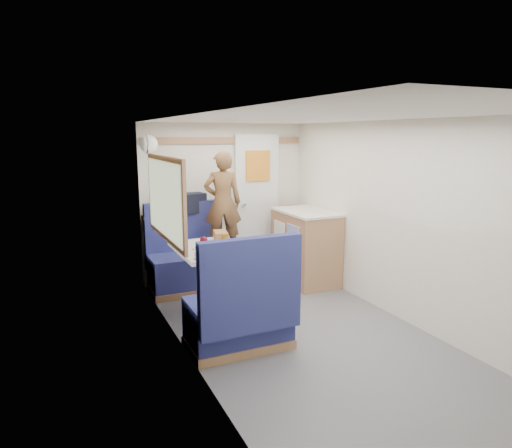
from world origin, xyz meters
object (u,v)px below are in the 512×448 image
galley_counter (305,246)px  wine_glass (204,241)px  dome_light (149,144)px  tray (215,250)px  dinette_table (209,262)px  cheese_block (232,250)px  bench_far (186,266)px  bread_loaf (221,236)px  beer_glass (225,239)px  pepper_grinder (221,244)px  salt_grinder (200,244)px  person (223,203)px  bench_near (241,317)px  tumbler_left (198,254)px  duffel_bag (184,203)px  orange_fruit (232,243)px

galley_counter → wine_glass: (-1.57, -0.74, 0.38)m
dome_light → tray: bearing=-67.6°
dinette_table → cheese_block: (0.14, -0.32, 0.19)m
dinette_table → bench_far: 0.90m
bread_loaf → beer_glass: bearing=-90.0°
pepper_grinder → salt_grinder: 0.21m
person → tray: person is taller
bench_near → cheese_block: size_ratio=11.66×
dinette_table → salt_grinder: 0.22m
dinette_table → tray: 0.22m
dinette_table → bench_near: 0.90m
tumbler_left → duffel_bag: bearing=78.8°
galley_counter → person: 1.21m
cheese_block → salt_grinder: 0.40m
cheese_block → galley_counter: bearing=33.1°
bench_far → pepper_grinder: bearing=-83.4°
dome_light → wine_glass: size_ratio=1.19×
galley_counter → dinette_table: bearing=-159.5°
beer_glass → pepper_grinder: 0.22m
bench_far → bread_loaf: bench_far is taller
cheese_block → tumbler_left: bearing=-171.0°
person → tray: bearing=80.0°
tumbler_left → bread_loaf: bearing=54.0°
bench_far → tray: size_ratio=2.79×
dinette_table → person: 0.98m
orange_fruit → bread_loaf: size_ratio=0.26×
bench_far → pepper_grinder: 1.05m
bench_far → galley_counter: size_ratio=1.14×
dinette_table → pepper_grinder: pepper_grinder is taller
person → salt_grinder: size_ratio=13.87×
bench_far → wine_glass: bench_far is taller
dome_light → bread_loaf: 1.30m
pepper_grinder → bread_loaf: (0.12, 0.32, 0.01)m
orange_fruit → pepper_grinder: pepper_grinder is taller
galley_counter → salt_grinder: (-1.55, -0.54, 0.30)m
bench_far → bench_near: size_ratio=1.00×
dinette_table → orange_fruit: (0.22, -0.09, 0.20)m
orange_fruit → salt_grinder: 0.33m
bench_far → duffel_bag: duffel_bag is taller
galley_counter → beer_glass: galley_counter is taller
dome_light → cheese_block: 1.62m
wine_glass → tumbler_left: 0.23m
bench_near → pepper_grinder: bench_near is taller
beer_glass → tumbler_left: bearing=-132.5°
bench_near → tray: bench_near is taller
bench_far → dome_light: 1.50m
person → duffel_bag: 0.53m
bench_near → person: (0.43, 1.60, 0.76)m
orange_fruit → dinette_table: bearing=158.1°
bench_far → cheese_block: 1.27m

